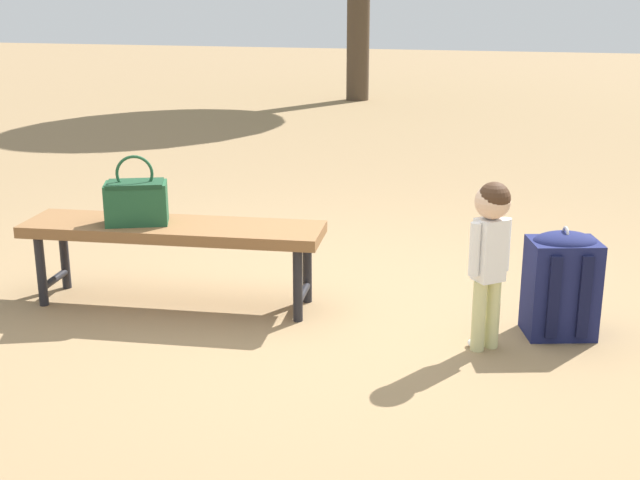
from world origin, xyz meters
The scene contains 5 objects.
ground_plane centered at (0.00, 0.00, 0.00)m, with size 40.00×40.00×0.00m, color #8C704C.
park_bench centered at (-0.88, -0.06, 0.39)m, with size 1.63×0.54×0.45m.
handbag centered at (-1.06, -0.09, 0.58)m, with size 0.36×0.28×0.37m.
child_standing centered at (0.79, -0.25, 0.54)m, with size 0.18×0.17×0.81m.
backpack_large centered at (1.13, 0.02, 0.28)m, with size 0.38×0.34×0.56m.
Camera 1 is at (0.93, -4.02, 1.65)m, focal length 47.20 mm.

